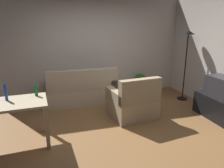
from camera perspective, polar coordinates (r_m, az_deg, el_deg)
ground_plane at (r=4.16m, az=0.61°, el=-12.07°), size 5.20×4.40×0.02m
wall_rear at (r=5.85m, az=-5.68°, el=10.00°), size 5.20×0.10×2.70m
couch at (r=5.40m, az=-8.28°, el=-1.88°), size 1.70×0.84×0.92m
tv_stand at (r=4.99m, az=27.09°, el=-5.87°), size 0.44×1.10×0.48m
tv at (r=4.85m, az=27.79°, el=-0.80°), size 0.41×0.60×0.44m
torchiere_lamp at (r=5.69m, az=19.83°, el=9.64°), size 0.32×0.32×1.81m
desk at (r=3.72m, az=-26.60°, el=-6.19°), size 1.24×0.78×0.76m
potted_plant at (r=6.15m, az=7.68°, el=0.56°), size 0.36×0.36×0.57m
armchair at (r=4.52m, az=5.76°, el=-5.18°), size 1.00×0.95×0.92m
bottle_blue at (r=3.76m, az=-27.00°, el=-2.10°), size 0.05×0.05×0.29m
bottle_green at (r=3.80m, az=-19.99°, el=-1.76°), size 0.06×0.06×0.21m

